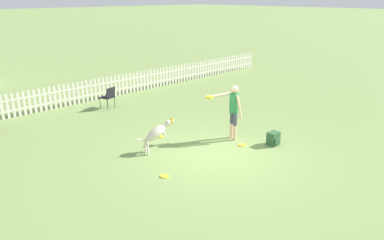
{
  "coord_description": "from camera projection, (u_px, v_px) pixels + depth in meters",
  "views": [
    {
      "loc": [
        -7.16,
        -6.39,
        4.26
      ],
      "look_at": [
        -0.01,
        0.98,
        0.81
      ],
      "focal_mm": 35.0,
      "sensor_mm": 36.0,
      "label": 1
    }
  ],
  "objects": [
    {
      "name": "leaping_dog",
      "position": [
        157.0,
        132.0,
        10.48
      ],
      "size": [
        1.11,
        0.54,
        0.96
      ],
      "rotation": [
        0.0,
        0.0,
        -1.91
      ],
      "color": "beige",
      "rests_on": "ground_plane"
    },
    {
      "name": "backpack_on_grass",
      "position": [
        273.0,
        139.0,
        11.1
      ],
      "size": [
        0.36,
        0.3,
        0.4
      ],
      "color": "#2D5633",
      "rests_on": "ground_plane"
    },
    {
      "name": "handler_person",
      "position": [
        233.0,
        106.0,
        11.3
      ],
      "size": [
        0.88,
        0.9,
        1.69
      ],
      "rotation": [
        0.0,
        0.0,
        1.23
      ],
      "color": "beige",
      "rests_on": "ground_plane"
    },
    {
      "name": "frisbee_midfield",
      "position": [
        165.0,
        176.0,
        9.22
      ],
      "size": [
        0.22,
        0.22,
        0.02
      ],
      "color": "yellow",
      "rests_on": "ground_plane"
    },
    {
      "name": "frisbee_near_dog",
      "position": [
        242.0,
        145.0,
        11.11
      ],
      "size": [
        0.22,
        0.22,
        0.02
      ],
      "color": "yellow",
      "rests_on": "ground_plane"
    },
    {
      "name": "frisbee_near_handler",
      "position": [
        161.0,
        136.0,
        11.8
      ],
      "size": [
        0.22,
        0.22,
        0.02
      ],
      "color": "yellow",
      "rests_on": "ground_plane"
    },
    {
      "name": "folding_chair_blue_left",
      "position": [
        109.0,
        96.0,
        14.59
      ],
      "size": [
        0.58,
        0.59,
        0.85
      ],
      "rotation": [
        0.0,
        0.0,
        3.41
      ],
      "color": "#333338",
      "rests_on": "ground_plane"
    },
    {
      "name": "ground_plane",
      "position": [
        217.0,
        155.0,
        10.43
      ],
      "size": [
        240.0,
        240.0,
        0.0
      ],
      "primitive_type": "plane",
      "color": "olive"
    },
    {
      "name": "picket_fence",
      "position": [
        83.0,
        92.0,
        15.35
      ],
      "size": [
        22.69,
        0.04,
        0.91
      ],
      "color": "beige",
      "rests_on": "ground_plane"
    }
  ]
}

